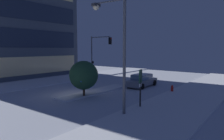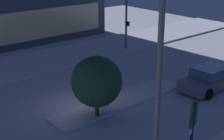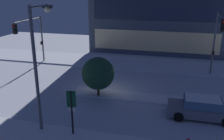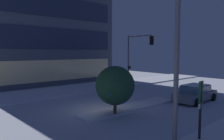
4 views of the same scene
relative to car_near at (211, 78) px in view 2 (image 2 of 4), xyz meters
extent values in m
plane|color=silver|center=(-7.87, 2.68, -0.71)|extent=(52.00, 52.00, 0.00)
cube|color=silver|center=(-7.87, 11.68, -0.64)|extent=(52.00, 5.20, 0.14)
cube|color=silver|center=(-5.77, 2.15, -0.64)|extent=(9.00, 1.80, 0.14)
cube|color=#F9E09E|center=(-4.85, 16.02, 1.29)|extent=(16.33, 0.10, 2.67)
cube|color=slate|center=(0.00, 0.00, -0.18)|extent=(4.65, 1.89, 0.66)
cube|color=slate|center=(0.00, 0.00, 0.43)|extent=(2.52, 1.68, 0.60)
cube|color=white|center=(0.00, 0.00, 0.76)|extent=(2.33, 1.57, 0.04)
sphere|color=#F9E5B2|center=(2.32, 0.65, -0.22)|extent=(0.16, 0.16, 0.16)
cylinder|color=black|center=(1.51, 0.93, -0.38)|extent=(0.66, 0.23, 0.66)
cylinder|color=black|center=(-1.54, 0.90, -0.38)|extent=(0.66, 0.23, 0.66)
cylinder|color=black|center=(-1.52, -0.93, -0.38)|extent=(0.66, 0.23, 0.66)
cylinder|color=#565960|center=(1.64, 9.88, 2.50)|extent=(0.18, 0.18, 6.42)
cube|color=black|center=(1.64, 9.66, 1.69)|extent=(0.20, 0.24, 0.36)
cylinder|color=#565960|center=(-9.90, -4.34, 3.16)|extent=(0.20, 0.20, 7.75)
cylinder|color=black|center=(-7.76, -4.32, 0.76)|extent=(0.12, 0.12, 2.94)
cube|color=#144C2D|center=(-7.76, -4.32, 1.73)|extent=(0.55, 0.16, 1.00)
cube|color=white|center=(-7.76, -4.32, 1.05)|extent=(0.44, 0.13, 0.24)
cylinder|color=#473323|center=(-7.99, 1.55, -0.25)|extent=(0.22, 0.22, 0.93)
sphere|color=#1E4228|center=(-7.99, 1.55, 1.35)|extent=(2.66, 2.66, 2.66)
sphere|color=blue|center=(-9.02, 0.79, 0.96)|extent=(0.10, 0.10, 0.10)
sphere|color=blue|center=(-7.16, 1.00, 0.43)|extent=(0.10, 0.10, 0.10)
sphere|color=blue|center=(-7.95, 0.69, 0.31)|extent=(0.10, 0.10, 0.10)
sphere|color=blue|center=(-7.48, 2.74, 1.71)|extent=(0.10, 0.10, 0.10)
sphere|color=blue|center=(-8.59, 2.09, 0.27)|extent=(0.10, 0.10, 0.10)
sphere|color=blue|center=(-7.33, 2.36, 2.20)|extent=(0.10, 0.10, 0.10)
camera|label=1|loc=(-20.49, -11.71, 3.73)|focal=31.69mm
camera|label=2|loc=(-17.57, -11.09, 7.76)|focal=53.43mm
camera|label=3|loc=(-2.11, -16.58, 7.86)|focal=39.94mm
camera|label=4|loc=(-17.38, -9.06, 3.58)|focal=33.95mm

